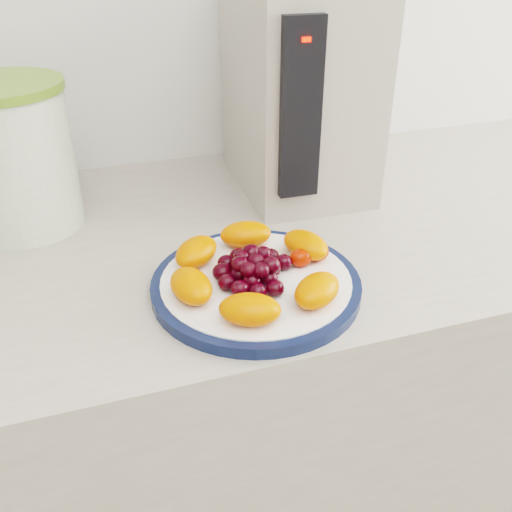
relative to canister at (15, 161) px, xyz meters
name	(u,v)px	position (x,y,z in m)	size (l,w,h in m)	color
counter	(221,441)	(0.25, -0.11, -0.55)	(3.50, 0.60, 0.90)	#ABA193
cabinet_face	(221,452)	(0.25, -0.11, -0.58)	(3.48, 0.58, 0.84)	olive
plate_rim	(256,285)	(0.27, -0.28, -0.09)	(0.26, 0.26, 0.01)	#0E1A3E
plate_face	(256,285)	(0.27, -0.28, -0.09)	(0.23, 0.23, 0.02)	white
canister	(15,161)	(0.00, 0.00, 0.00)	(0.17, 0.17, 0.20)	#406210
appliance_body	(299,86)	(0.44, 0.01, 0.07)	(0.19, 0.27, 0.33)	#A39A8E
appliance_panel	(300,111)	(0.38, -0.12, 0.07)	(0.06, 0.02, 0.25)	black
appliance_led	(306,39)	(0.38, -0.13, 0.17)	(0.01, 0.01, 0.01)	#FF0C05
fruit_plate	(254,267)	(0.27, -0.27, -0.07)	(0.22, 0.22, 0.04)	#FF4B02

